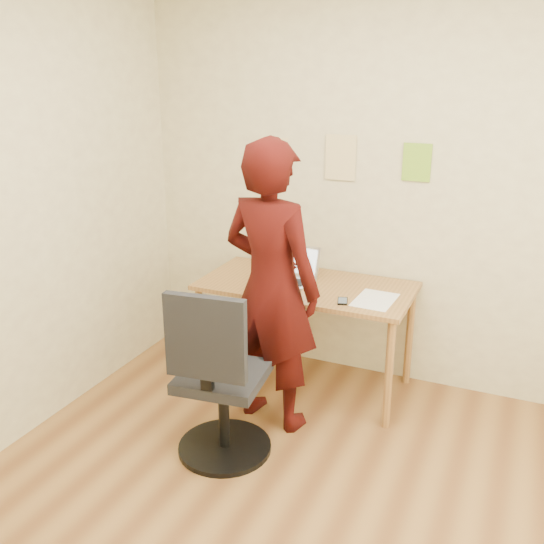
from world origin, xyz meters
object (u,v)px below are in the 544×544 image
at_px(desk, 306,296).
at_px(office_chair, 218,387).
at_px(phone, 343,301).
at_px(person, 271,287).
at_px(laptop, 293,273).

bearing_deg(desk, office_chair, -97.92).
relative_size(phone, office_chair, 0.13).
bearing_deg(person, desk, -83.17).
bearing_deg(phone, desk, 130.66).
distance_m(desk, office_chair, 1.01).
height_order(desk, office_chair, office_chair).
distance_m(laptop, office_chair, 1.07).
bearing_deg(phone, laptop, 134.24).
distance_m(office_chair, person, 0.66).
bearing_deg(person, office_chair, 89.83).
height_order(laptop, person, person).
bearing_deg(laptop, person, -74.89).
bearing_deg(phone, person, -157.75).
bearing_deg(desk, laptop, 161.77).
bearing_deg(laptop, phone, -22.84).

